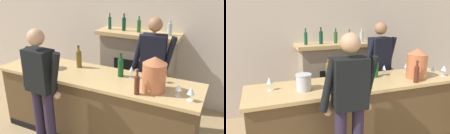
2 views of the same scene
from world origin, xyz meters
TOP-DOWN VIEW (x-y plane):
  - wall_back_panel at (0.00, 4.36)m, footprint 12.00×0.07m
  - bar_counter at (-0.05, 2.73)m, footprint 3.01×0.78m
  - fireplace_stone at (0.09, 4.10)m, footprint 1.53×0.52m
  - potted_plant_corner at (2.34, 3.89)m, footprint 0.45×0.50m
  - person_customer at (-0.46, 2.08)m, footprint 0.66×0.32m
  - person_bartender at (0.62, 3.30)m, footprint 0.65×0.34m
  - copper_dispenser at (0.84, 2.63)m, footprint 0.30×0.33m
  - ice_bucket_steel at (-0.83, 2.68)m, footprint 0.20×0.20m
  - wine_bottle_port_short at (0.70, 2.44)m, footprint 0.07×0.07m
  - wine_bottle_cabernet_heavy at (0.29, 2.86)m, footprint 0.08×0.08m
  - wine_bottle_burgundy_dark at (-0.43, 2.91)m, footprint 0.08×0.08m
  - wine_glass_front_right at (1.16, 2.61)m, footprint 0.08×0.08m
  - wine_glass_front_left at (-1.23, 2.81)m, footprint 0.07×0.07m
  - wine_glass_near_bucket at (0.45, 2.88)m, footprint 0.07×0.07m
  - wine_glass_by_dispenser at (1.30, 2.56)m, footprint 0.09×0.09m
  - wine_glass_mid_counter at (0.90, 2.93)m, footprint 0.07×0.07m

SIDE VIEW (x-z plane):
  - potted_plant_corner at x=2.34m, z-range -0.06..0.65m
  - bar_counter at x=-0.05m, z-range 0.00..1.01m
  - fireplace_stone at x=0.09m, z-range -0.15..1.54m
  - person_customer at x=-0.46m, z-range 0.10..1.87m
  - person_bartender at x=0.62m, z-range 0.10..1.90m
  - ice_bucket_steel at x=-0.83m, z-range 1.01..1.22m
  - wine_glass_front_right at x=1.16m, z-range 1.04..1.20m
  - wine_glass_mid_counter at x=0.90m, z-range 1.04..1.21m
  - wine_glass_by_dispenser at x=1.30m, z-range 1.04..1.21m
  - wine_glass_near_bucket at x=0.45m, z-range 1.05..1.22m
  - wine_glass_front_left at x=-1.23m, z-range 1.04..1.22m
  - wine_bottle_port_short at x=0.70m, z-range 0.99..1.30m
  - wine_bottle_cabernet_heavy at x=0.29m, z-range 0.99..1.33m
  - wine_bottle_burgundy_dark at x=-0.43m, z-range 0.99..1.33m
  - copper_dispenser at x=0.84m, z-range 1.01..1.45m
  - wall_back_panel at x=0.00m, z-range 0.00..2.75m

